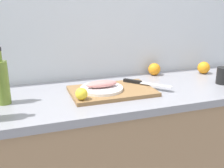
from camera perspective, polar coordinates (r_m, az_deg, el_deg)
name	(u,v)px	position (r m, az deg, el deg)	size (l,w,h in m)	color
back_wall	(104,22)	(1.72, -1.68, 13.10)	(3.20, 0.05, 2.50)	silver
kitchen_counter	(121,160)	(1.68, 2.04, -16.04)	(2.00, 0.60, 0.90)	#9E7A56
cutting_board	(112,91)	(1.44, 0.00, -1.52)	(0.45, 0.29, 0.02)	olive
white_plate	(102,88)	(1.43, -2.25, -0.97)	(0.23, 0.23, 0.01)	white
fish_fillet	(102,84)	(1.42, -2.26, 0.01)	(0.17, 0.07, 0.04)	tan
chef_knife	(141,83)	(1.54, 6.20, 0.31)	(0.21, 0.24, 0.02)	silver
lemon_0	(82,94)	(1.29, -6.58, -2.11)	(0.06, 0.06, 0.06)	yellow
olive_oil_bottle	(2,81)	(1.36, -22.57, 0.54)	(0.06, 0.06, 0.28)	olive
coffee_mug_0	(223,76)	(1.73, 22.83, 1.69)	(0.12, 0.08, 0.10)	black
orange_0	(204,68)	(1.93, 19.12, 3.34)	(0.08, 0.08, 0.08)	orange
orange_2	(154,69)	(1.81, 9.09, 3.16)	(0.08, 0.08, 0.08)	orange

